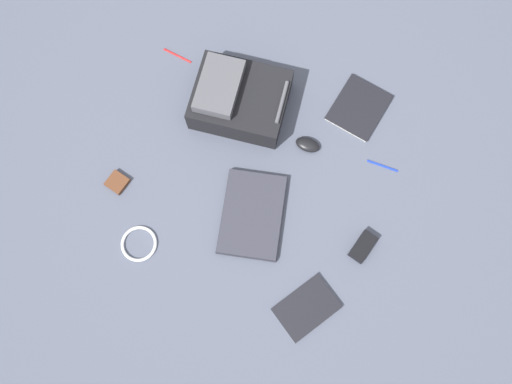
# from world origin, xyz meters

# --- Properties ---
(ground_plane) EXTENTS (3.81, 3.81, 0.00)m
(ground_plane) POSITION_xyz_m (0.00, 0.00, 0.00)
(ground_plane) COLOR #4C5160
(backpack) EXTENTS (0.32, 0.39, 0.18)m
(backpack) POSITION_xyz_m (-0.33, -0.14, 0.08)
(backpack) COLOR black
(backpack) RESTS_ON ground_plane
(laptop) EXTENTS (0.38, 0.28, 0.03)m
(laptop) POSITION_xyz_m (0.13, 0.04, 0.02)
(laptop) COLOR #24242C
(laptop) RESTS_ON ground_plane
(book_blue) EXTENTS (0.28, 0.27, 0.02)m
(book_blue) POSITION_xyz_m (0.44, 0.34, 0.01)
(book_blue) COLOR silver
(book_blue) RESTS_ON ground_plane
(book_comic) EXTENTS (0.30, 0.27, 0.02)m
(book_comic) POSITION_xyz_m (-0.44, 0.37, 0.01)
(book_comic) COLOR silver
(book_comic) RESTS_ON ground_plane
(computer_mouse) EXTENTS (0.08, 0.11, 0.03)m
(computer_mouse) POSITION_xyz_m (-0.22, 0.19, 0.02)
(computer_mouse) COLOR black
(computer_mouse) RESTS_ON ground_plane
(cable_coil) EXTENTS (0.15, 0.15, 0.01)m
(cable_coil) POSITION_xyz_m (0.36, -0.38, 0.01)
(cable_coil) COLOR silver
(cable_coil) RESTS_ON ground_plane
(power_brick) EXTENTS (0.14, 0.11, 0.04)m
(power_brick) POSITION_xyz_m (0.15, 0.50, 0.02)
(power_brick) COLOR black
(power_brick) RESTS_ON ground_plane
(pen_black) EXTENTS (0.02, 0.14, 0.01)m
(pen_black) POSITION_xyz_m (-0.21, 0.52, 0.00)
(pen_black) COLOR #1933B2
(pen_black) RESTS_ON ground_plane
(pen_blue) EXTENTS (0.04, 0.14, 0.01)m
(pen_blue) POSITION_xyz_m (-0.50, -0.47, 0.00)
(pen_blue) COLOR red
(pen_blue) RESTS_ON ground_plane
(earbud_pouch) EXTENTS (0.10, 0.10, 0.02)m
(earbud_pouch) POSITION_xyz_m (0.13, -0.55, 0.01)
(earbud_pouch) COLOR #59331E
(earbud_pouch) RESTS_ON ground_plane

